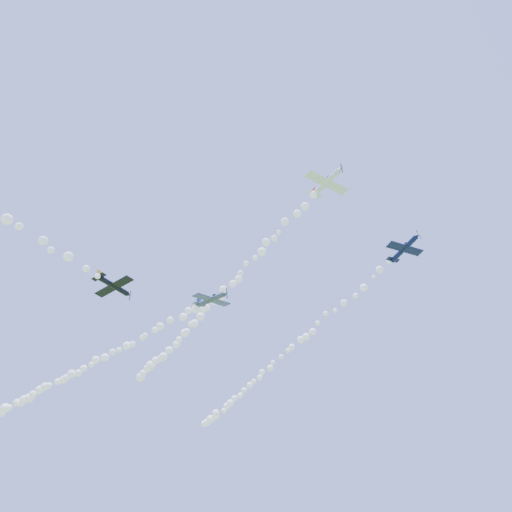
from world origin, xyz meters
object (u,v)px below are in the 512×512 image
Objects in this scene: plane_white at (326,182)px; plane_grey at (212,299)px; plane_black at (114,286)px; plane_navy at (405,248)px.

plane_white is 1.04× the size of plane_grey.
plane_grey is at bearing -18.51° from plane_black.
plane_navy reaches higher than plane_grey.
plane_white reaches higher than plane_navy.
plane_white is 1.13× the size of plane_black.
plane_grey is at bearing -164.60° from plane_white.
plane_navy is at bearing 25.13° from plane_grey.
plane_navy is 1.04× the size of plane_black.
plane_navy is at bearing 90.59° from plane_white.
plane_grey is (-23.73, 1.18, -9.92)m from plane_white.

